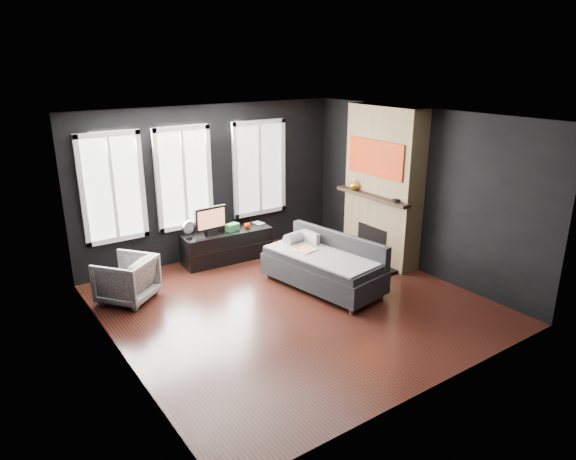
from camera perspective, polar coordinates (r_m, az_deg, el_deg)
floor at (r=7.61m, az=0.67°, el=-8.25°), size 5.00×5.00×0.00m
ceiling at (r=6.83m, az=0.76°, el=12.40°), size 5.00×5.00×0.00m
wall_back at (r=9.19m, az=-8.39°, el=5.25°), size 5.00×0.02×2.70m
wall_left at (r=6.09m, az=-18.87°, el=-2.49°), size 0.02×5.00×2.70m
wall_right at (r=8.74m, az=14.23°, el=4.20°), size 0.02×5.00×2.70m
windows at (r=8.79m, az=-11.26°, el=11.33°), size 4.00×0.16×1.76m
fireplace at (r=9.00m, az=10.53°, el=4.85°), size 0.70×1.62×2.70m
sofa at (r=7.98m, az=3.89°, el=-3.71°), size 1.28×2.07×0.83m
stripe_pillow at (r=8.34m, az=2.57°, el=-1.32°), size 0.11×0.34×0.34m
armchair at (r=7.95m, az=-17.52°, el=-5.00°), size 0.99×0.98×0.75m
media_console at (r=9.17m, az=-6.80°, el=-1.75°), size 1.61×0.58×0.55m
monitor at (r=8.91m, az=-8.60°, el=1.27°), size 0.61×0.17×0.54m
desk_fan at (r=8.77m, az=-10.99°, el=0.07°), size 0.26×0.26×0.31m
mug at (r=9.19m, az=-4.52°, el=0.54°), size 0.12×0.09×0.11m
book at (r=9.37m, az=-3.69°, el=1.24°), size 0.16×0.04×0.21m
storage_box at (r=9.08m, az=-6.21°, el=0.32°), size 0.26×0.19×0.12m
mantel_vase at (r=9.15m, az=7.41°, el=5.06°), size 0.23×0.24×0.19m
mantel_clock at (r=8.48m, az=11.90°, el=3.23°), size 0.16×0.16×0.04m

